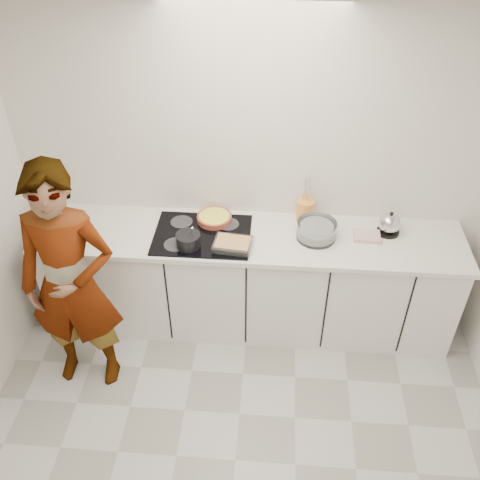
# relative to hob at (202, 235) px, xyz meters

# --- Properties ---
(floor) EXTENTS (3.60, 3.20, 0.00)m
(floor) POSITION_rel_hob_xyz_m (0.35, -1.26, -0.92)
(floor) COLOR beige
(floor) RESTS_ON ground
(ceiling) EXTENTS (3.60, 3.20, 0.00)m
(ceiling) POSITION_rel_hob_xyz_m (0.35, -1.26, 1.68)
(ceiling) COLOR white
(ceiling) RESTS_ON wall_back
(wall_back) EXTENTS (3.60, 0.00, 2.60)m
(wall_back) POSITION_rel_hob_xyz_m (0.35, 0.34, 0.38)
(wall_back) COLOR silver
(wall_back) RESTS_ON ground
(base_cabinets) EXTENTS (3.20, 0.58, 0.87)m
(base_cabinets) POSITION_rel_hob_xyz_m (0.35, 0.02, -0.48)
(base_cabinets) COLOR white
(base_cabinets) RESTS_ON floor
(countertop) EXTENTS (3.24, 0.64, 0.04)m
(countertop) POSITION_rel_hob_xyz_m (0.35, 0.02, -0.03)
(countertop) COLOR white
(countertop) RESTS_ON base_cabinets
(hob) EXTENTS (0.72, 0.54, 0.01)m
(hob) POSITION_rel_hob_xyz_m (0.00, 0.00, 0.00)
(hob) COLOR black
(hob) RESTS_ON countertop
(tart_dish) EXTENTS (0.33, 0.33, 0.04)m
(tart_dish) POSITION_rel_hob_xyz_m (0.07, 0.18, 0.03)
(tart_dish) COLOR #A74734
(tart_dish) RESTS_ON hob
(saucepan) EXTENTS (0.23, 0.23, 0.17)m
(saucepan) POSITION_rel_hob_xyz_m (-0.08, -0.14, 0.06)
(saucepan) COLOR black
(saucepan) RESTS_ON hob
(baking_dish) EXTENTS (0.29, 0.23, 0.05)m
(baking_dish) POSITION_rel_hob_xyz_m (0.24, -0.14, 0.04)
(baking_dish) COLOR silver
(baking_dish) RESTS_ON hob
(mixing_bowl) EXTENTS (0.38, 0.38, 0.14)m
(mixing_bowl) POSITION_rel_hob_xyz_m (0.85, 0.04, 0.06)
(mixing_bowl) COLOR silver
(mixing_bowl) RESTS_ON countertop
(tea_towel) EXTENTS (0.20, 0.15, 0.03)m
(tea_towel) POSITION_rel_hob_xyz_m (1.23, 0.06, 0.01)
(tea_towel) COLOR white
(tea_towel) RESTS_ON countertop
(kettle) EXTENTS (0.19, 0.19, 0.19)m
(kettle) POSITION_rel_hob_xyz_m (1.39, 0.14, 0.07)
(kettle) COLOR black
(kettle) RESTS_ON countertop
(utensil_crock) EXTENTS (0.15, 0.15, 0.17)m
(utensil_crock) POSITION_rel_hob_xyz_m (0.77, 0.27, 0.08)
(utensil_crock) COLOR #F0963C
(utensil_crock) RESTS_ON countertop
(cook) EXTENTS (0.68, 0.45, 1.83)m
(cook) POSITION_rel_hob_xyz_m (-0.81, -0.60, -0.00)
(cook) COLOR white
(cook) RESTS_ON floor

